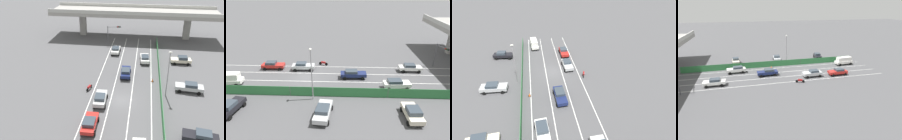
# 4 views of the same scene
# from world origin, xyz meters

# --- Properties ---
(ground_plane) EXTENTS (300.00, 300.00, 0.00)m
(ground_plane) POSITION_xyz_m (0.00, 0.00, 0.00)
(ground_plane) COLOR #4C4C4F
(lane_line_left_edge) EXTENTS (0.14, 48.60, 0.01)m
(lane_line_left_edge) POSITION_xyz_m (-4.94, 6.30, 0.00)
(lane_line_left_edge) COLOR silver
(lane_line_left_edge) RESTS_ON ground
(lane_line_mid_left) EXTENTS (0.14, 48.60, 0.01)m
(lane_line_mid_left) POSITION_xyz_m (-1.65, 6.30, 0.00)
(lane_line_mid_left) COLOR silver
(lane_line_mid_left) RESTS_ON ground
(lane_line_mid_right) EXTENTS (0.14, 48.60, 0.01)m
(lane_line_mid_right) POSITION_xyz_m (1.65, 6.30, 0.00)
(lane_line_mid_right) COLOR silver
(lane_line_mid_right) RESTS_ON ground
(lane_line_right_edge) EXTENTS (0.14, 48.60, 0.01)m
(lane_line_right_edge) POSITION_xyz_m (4.94, 6.30, 0.00)
(lane_line_right_edge) COLOR silver
(lane_line_right_edge) RESTS_ON ground
(green_fence) EXTENTS (0.10, 44.70, 1.56)m
(green_fence) POSITION_xyz_m (6.43, 6.30, 0.78)
(green_fence) COLOR #2D753D
(green_fence) RESTS_ON ground
(car_van_white) EXTENTS (2.30, 4.95, 2.14)m
(car_van_white) POSITION_xyz_m (3.48, -12.54, 1.22)
(car_van_white) COLOR silver
(car_van_white) RESTS_ON ground
(car_sedan_red) EXTENTS (2.07, 4.41, 1.52)m
(car_sedan_red) POSITION_xyz_m (-3.45, -7.24, 0.86)
(car_sedan_red) COLOR red
(car_sedan_red) RESTS_ON ground
(car_sedan_white) EXTENTS (2.01, 4.31, 1.53)m
(car_sedan_white) POSITION_xyz_m (-3.32, 19.78, 0.86)
(car_sedan_white) COLOR white
(car_sedan_white) RESTS_ON ground
(car_hatchback_white) EXTENTS (2.19, 4.41, 1.60)m
(car_hatchback_white) POSITION_xyz_m (3.55, 15.61, 0.91)
(car_hatchback_white) COLOR silver
(car_hatchback_white) RESTS_ON ground
(car_sedan_navy) EXTENTS (2.11, 4.69, 1.54)m
(car_sedan_navy) POSITION_xyz_m (0.02, 8.63, 0.87)
(car_sedan_navy) COLOR navy
(car_sedan_navy) RESTS_ON ground
(car_sedan_silver) EXTENTS (2.14, 4.41, 1.57)m
(car_sedan_silver) POSITION_xyz_m (-3.13, -1.11, 0.88)
(car_sedan_silver) COLOR #B7BABC
(car_sedan_silver) RESTS_ON ground
(motorcycle) EXTENTS (0.76, 1.90, 0.93)m
(motorcycle) POSITION_xyz_m (-5.83, 2.62, 0.46)
(motorcycle) COLOR black
(motorcycle) RESTS_ON ground
(parked_sedan_dark) EXTENTS (4.64, 2.42, 1.65)m
(parked_sedan_dark) POSITION_xyz_m (11.01, -7.94, 0.91)
(parked_sedan_dark) COLOR black
(parked_sedan_dark) RESTS_ON ground
(parked_wagon_silver) EXTENTS (4.81, 2.36, 1.60)m
(parked_wagon_silver) POSITION_xyz_m (11.40, 4.49, 0.89)
(parked_wagon_silver) COLOR #B2B5B7
(parked_wagon_silver) RESTS_ON ground
(parked_sedan_cream) EXTENTS (4.31, 2.19, 1.69)m
(parked_sedan_cream) POSITION_xyz_m (11.31, 15.90, 0.92)
(parked_sedan_cream) COLOR beige
(parked_sedan_cream) RESTS_ON ground
(street_lamp) EXTENTS (0.60, 0.36, 7.99)m
(street_lamp) POSITION_xyz_m (7.30, 2.52, 4.78)
(street_lamp) COLOR gray
(street_lamp) RESTS_ON ground
(traffic_cone) EXTENTS (0.47, 0.47, 0.68)m
(traffic_cone) POSITION_xyz_m (5.17, 7.02, 0.32)
(traffic_cone) COLOR orange
(traffic_cone) RESTS_ON ground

